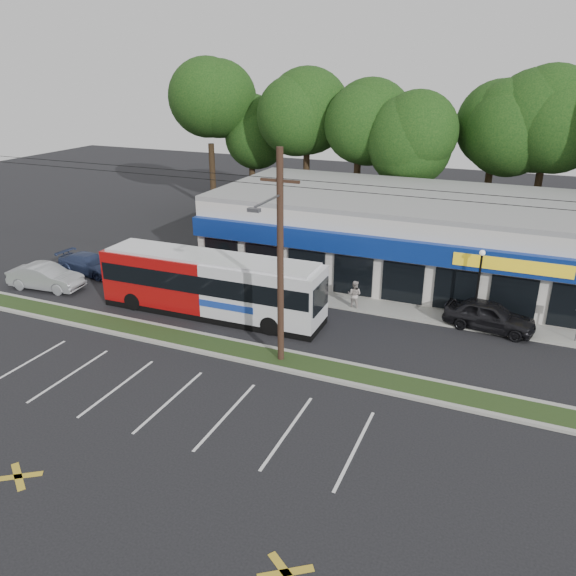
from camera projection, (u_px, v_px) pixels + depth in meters
The scene contains 15 objects.
ground at pixel (216, 358), 27.03m from camera, with size 120.00×120.00×0.00m, color black.
grass_strip at pixel (226, 348), 27.87m from camera, with size 40.00×1.60×0.12m, color #283917.
curb_south at pixel (217, 355), 27.14m from camera, with size 40.00×0.25×0.14m, color #9E9E93.
curb_north at pixel (234, 341), 28.59m from camera, with size 40.00×0.25×0.14m, color #9E9E93.
sidewalk at pixel (367, 305), 32.89m from camera, with size 32.00×2.20×0.10m, color #9E9E93.
strip_mall at pixel (404, 233), 37.66m from camera, with size 25.00×12.55×5.30m.
utility_pole at pixel (276, 253), 24.80m from camera, with size 50.00×2.77×10.00m.
lamp_post at pixel (479, 279), 29.56m from camera, with size 0.30×0.30×4.25m.
tree_line at pixel (418, 129), 44.71m from camera, with size 46.76×6.76×11.83m.
metrobus at pixel (211, 283), 31.22m from camera, with size 12.95×2.95×3.47m.
car_dark at pixel (489, 316), 29.71m from camera, with size 1.88×4.68×1.59m, color black.
car_silver at pixel (46, 277), 35.16m from camera, with size 1.67×4.80×1.58m, color #999DA1.
car_blue at pixel (90, 264), 37.78m from camera, with size 1.93×4.74×1.37m, color navy.
pedestrian_a at pixel (320, 302), 31.29m from camera, with size 0.63×0.41×1.72m, color silver.
pedestrian_b at pixel (354, 295), 32.30m from camera, with size 0.82×0.64×1.70m, color #B9AEA7.
Camera 1 is at (12.60, -20.60, 13.08)m, focal length 35.00 mm.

